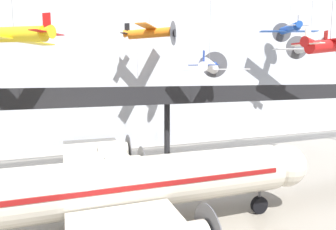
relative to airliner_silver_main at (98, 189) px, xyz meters
The scene contains 9 objects.
hangar_back_wall 28.60m from the airliner_silver_main, 66.57° to the left, with size 140.00×3.00×26.36m.
mezzanine_walkway 18.44m from the airliner_silver_main, 53.53° to the left, with size 110.00×3.20×9.14m.
airliner_silver_main is the anchor object (origin of this frame).
suspended_plane_red_highwing 19.77m from the airliner_silver_main, ahead, with size 5.62×6.88×11.56m.
suspended_plane_silver_racer 28.98m from the airliner_silver_main, 18.72° to the left, with size 8.03×6.77×10.28m.
suspended_plane_yellow_lowwing 13.69m from the airliner_silver_main, 119.81° to the left, with size 7.12×7.37×10.86m.
suspended_plane_orange_highwing 24.02m from the airliner_silver_main, 62.64° to the left, with size 6.86×7.35×8.77m.
suspended_plane_blue_trainer 38.80m from the airliner_silver_main, 29.91° to the left, with size 8.32×7.21×7.12m.
suspended_plane_white_twin 17.46m from the airliner_silver_main, 35.38° to the left, with size 6.88×6.64×12.44m.
Camera 1 is at (-13.22, -10.68, 10.16)m, focal length 32.00 mm.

